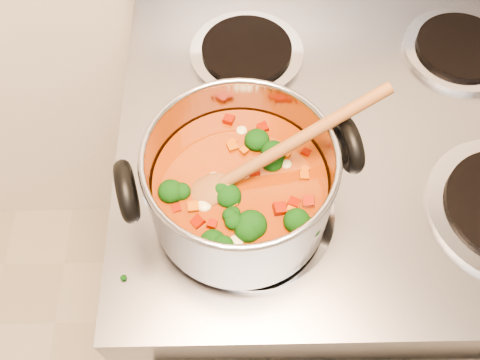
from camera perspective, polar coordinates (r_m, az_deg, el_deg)
name	(u,v)px	position (r m, az deg, el deg)	size (l,w,h in m)	color
electric_range	(324,244)	(1.22, 8.98, -6.77)	(0.74, 0.67, 1.08)	gray
stockpot	(240,185)	(0.67, -0.01, -0.56)	(0.30, 0.23, 0.14)	#A3A3AB
wooden_spoon	(252,167)	(0.64, 1.26, 1.44)	(0.26, 0.13, 0.12)	brown
cooktop_crumbs	(161,149)	(0.79, -8.45, 3.30)	(0.06, 0.04, 0.01)	black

